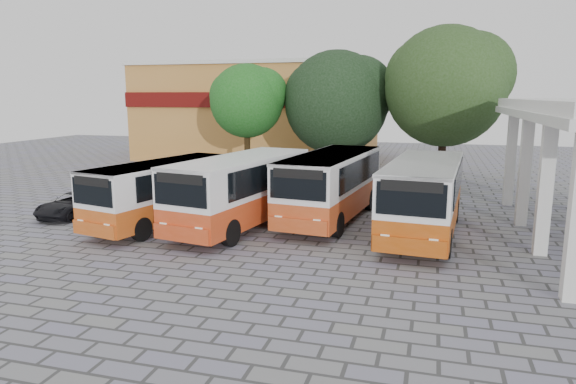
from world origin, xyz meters
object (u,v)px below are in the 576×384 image
(bus_far_left, at_px, (164,189))
(bus_far_right, at_px, (424,193))
(parked_car, at_px, (74,204))
(bus_centre_left, at_px, (241,187))
(bus_centre_right, at_px, (331,182))

(bus_far_left, xyz_separation_m, bus_far_right, (10.87, 1.21, 0.16))
(parked_car, bearing_deg, bus_centre_left, 6.37)
(bus_far_right, bearing_deg, bus_centre_left, -170.03)
(bus_far_left, xyz_separation_m, bus_centre_left, (3.38, 0.52, 0.16))
(bus_centre_right, xyz_separation_m, parked_car, (-11.69, -2.48, -1.20))
(bus_far_left, relative_size, bus_centre_right, 0.93)
(bus_far_left, height_order, bus_far_right, bus_far_right)
(bus_centre_right, height_order, parked_car, bus_centre_right)
(bus_far_right, distance_m, parked_car, 15.81)
(bus_centre_left, bearing_deg, bus_centre_right, 43.19)
(bus_far_left, relative_size, bus_far_right, 0.94)
(bus_far_right, relative_size, parked_car, 2.18)
(bus_far_left, height_order, bus_centre_left, bus_centre_left)
(bus_far_left, xyz_separation_m, bus_centre_right, (6.82, 2.78, 0.16))
(parked_car, bearing_deg, bus_far_left, 1.33)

